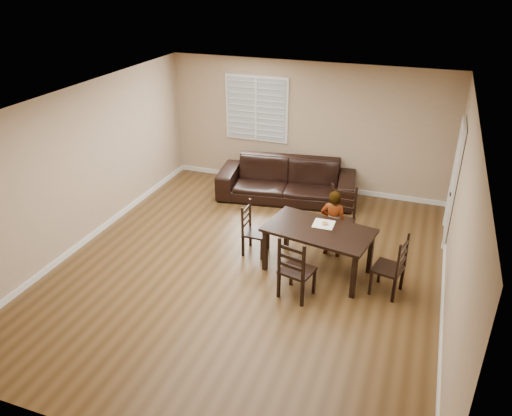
# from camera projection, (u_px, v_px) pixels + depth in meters

# --- Properties ---
(ground) EXTENTS (7.00, 7.00, 0.00)m
(ground) POSITION_uv_depth(u_px,v_px,m) (248.00, 268.00, 8.10)
(ground) COLOR brown
(ground) RESTS_ON ground
(room) EXTENTS (6.04, 7.04, 2.72)m
(room) POSITION_uv_depth(u_px,v_px,m) (254.00, 160.00, 7.43)
(room) COLOR tan
(room) RESTS_ON ground
(dining_table) EXTENTS (1.77, 1.19, 0.77)m
(dining_table) POSITION_uv_depth(u_px,v_px,m) (319.00, 234.00, 7.72)
(dining_table) COLOR black
(dining_table) RESTS_ON ground
(chair_near) EXTENTS (0.48, 0.45, 1.06)m
(chair_near) POSITION_uv_depth(u_px,v_px,m) (341.00, 218.00, 8.63)
(chair_near) COLOR black
(chair_near) RESTS_ON ground
(chair_far) EXTENTS (0.54, 0.52, 1.01)m
(chair_far) POSITION_uv_depth(u_px,v_px,m) (293.00, 273.00, 7.15)
(chair_far) COLOR black
(chair_far) RESTS_ON ground
(chair_left) EXTENTS (0.38, 0.41, 0.91)m
(chair_left) POSITION_uv_depth(u_px,v_px,m) (250.00, 230.00, 8.38)
(chair_left) COLOR black
(chair_left) RESTS_ON ground
(chair_right) EXTENTS (0.49, 0.51, 0.97)m
(chair_right) POSITION_uv_depth(u_px,v_px,m) (396.00, 269.00, 7.27)
(chair_right) COLOR black
(chair_right) RESTS_ON ground
(child) EXTENTS (0.45, 0.31, 1.18)m
(child) POSITION_uv_depth(u_px,v_px,m) (333.00, 223.00, 8.22)
(child) COLOR gray
(child) RESTS_ON ground
(napkin) EXTENTS (0.32, 0.32, 0.00)m
(napkin) POSITION_uv_depth(u_px,v_px,m) (324.00, 224.00, 7.83)
(napkin) COLOR beige
(napkin) RESTS_ON dining_table
(donut) EXTENTS (0.11, 0.11, 0.04)m
(donut) POSITION_uv_depth(u_px,v_px,m) (325.00, 223.00, 7.81)
(donut) COLOR #C89247
(donut) RESTS_ON napkin
(sofa) EXTENTS (2.91, 1.47, 0.81)m
(sofa) POSITION_uv_depth(u_px,v_px,m) (286.00, 180.00, 10.31)
(sofa) COLOR black
(sofa) RESTS_ON ground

